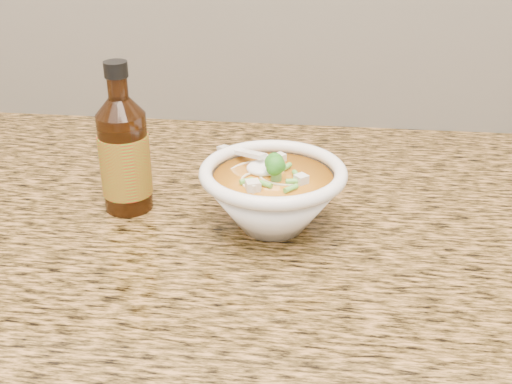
# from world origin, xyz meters

# --- Properties ---
(counter_slab) EXTENTS (4.00, 0.68, 0.04)m
(counter_slab) POSITION_xyz_m (0.00, 1.68, 0.88)
(counter_slab) COLOR #A5713C
(counter_slab) RESTS_ON cabinet
(soup_bowl) EXTENTS (0.17, 0.17, 0.10)m
(soup_bowl) POSITION_xyz_m (0.04, 1.64, 0.94)
(soup_bowl) COLOR white
(soup_bowl) RESTS_ON counter_slab
(hot_sauce_bottle) EXTENTS (0.08, 0.08, 0.19)m
(hot_sauce_bottle) POSITION_xyz_m (-0.14, 1.66, 0.97)
(hot_sauce_bottle) COLOR #341807
(hot_sauce_bottle) RESTS_ON counter_slab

